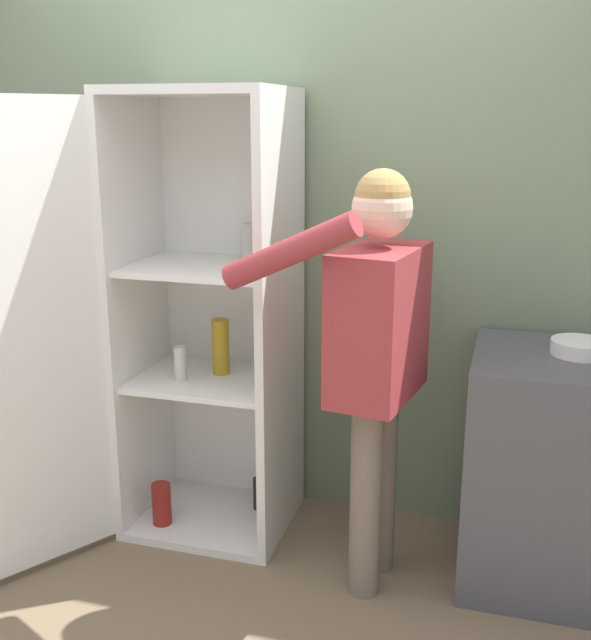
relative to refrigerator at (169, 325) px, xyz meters
The scene contains 6 objects.
ground_plane 1.14m from the refrigerator, 56.50° to the right, with size 12.00×12.00×0.00m, color #7A664C.
wall_back 0.67m from the refrigerator, 48.42° to the left, with size 7.00×0.06×2.55m.
refrigerator is the anchor object (origin of this frame).
person 0.89m from the refrigerator, ahead, with size 0.68×0.58×1.57m.
counter 1.61m from the refrigerator, ahead, with size 0.66×0.61×0.90m.
bowl 1.58m from the refrigerator, ahead, with size 0.20×0.20×0.05m.
Camera 1 is at (0.95, -2.11, 1.74)m, focal length 42.00 mm.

